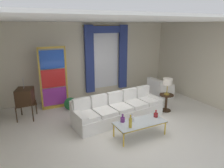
% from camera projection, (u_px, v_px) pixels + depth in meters
% --- Properties ---
extents(ground_plane, '(16.00, 16.00, 0.00)m').
position_uv_depth(ground_plane, '(125.00, 125.00, 6.25)').
color(ground_plane, white).
extents(wall_rear, '(8.00, 0.12, 3.00)m').
position_uv_depth(wall_rear, '(88.00, 60.00, 8.46)').
color(wall_rear, beige).
rests_on(wall_rear, ground).
extents(wall_right, '(0.12, 7.00, 3.00)m').
position_uv_depth(wall_right, '(201.00, 63.00, 7.93)').
color(wall_right, beige).
rests_on(wall_right, ground).
extents(ceiling_slab, '(8.00, 7.60, 0.04)m').
position_uv_depth(ceiling_slab, '(114.00, 21.00, 6.10)').
color(ceiling_slab, white).
extents(curtained_window, '(2.00, 0.17, 2.70)m').
position_uv_depth(curtained_window, '(107.00, 54.00, 8.58)').
color(curtained_window, white).
rests_on(curtained_window, ground).
extents(couch_white_long, '(2.99, 1.20, 0.86)m').
position_uv_depth(couch_white_long, '(118.00, 110.00, 6.58)').
color(couch_white_long, white).
rests_on(couch_white_long, ground).
extents(coffee_table, '(1.38, 0.61, 0.41)m').
position_uv_depth(coffee_table, '(140.00, 123.00, 5.55)').
color(coffee_table, silver).
rests_on(coffee_table, ground).
extents(bottle_blue_decanter, '(0.08, 0.08, 0.35)m').
position_uv_depth(bottle_blue_decanter, '(130.00, 122.00, 5.20)').
color(bottle_blue_decanter, gold).
rests_on(bottle_blue_decanter, coffee_table).
extents(bottle_crystal_tall, '(0.12, 0.12, 0.21)m').
position_uv_depth(bottle_crystal_tall, '(156.00, 115.00, 5.82)').
color(bottle_crystal_tall, maroon).
rests_on(bottle_crystal_tall, coffee_table).
extents(bottle_amber_squat, '(0.13, 0.13, 0.21)m').
position_uv_depth(bottle_amber_squat, '(132.00, 118.00, 5.58)').
color(bottle_amber_squat, silver).
rests_on(bottle_amber_squat, coffee_table).
extents(bottle_ruby_flask, '(0.12, 0.12, 0.23)m').
position_uv_depth(bottle_ruby_flask, '(123.00, 119.00, 5.51)').
color(bottle_ruby_flask, '#753384').
rests_on(bottle_ruby_flask, coffee_table).
extents(vintage_tv, '(0.66, 0.72, 1.35)m').
position_uv_depth(vintage_tv, '(25.00, 97.00, 6.50)').
color(vintage_tv, '#382314').
rests_on(vintage_tv, ground).
extents(armchair_white, '(0.86, 0.86, 0.80)m').
position_uv_depth(armchair_white, '(159.00, 90.00, 8.57)').
color(armchair_white, white).
rests_on(armchair_white, ground).
extents(stained_glass_divider, '(0.95, 0.05, 2.20)m').
position_uv_depth(stained_glass_divider, '(54.00, 80.00, 7.24)').
color(stained_glass_divider, gold).
rests_on(stained_glass_divider, ground).
extents(peacock_figurine, '(0.44, 0.60, 0.50)m').
position_uv_depth(peacock_figurine, '(71.00, 104.00, 7.27)').
color(peacock_figurine, beige).
rests_on(peacock_figurine, ground).
extents(round_side_table, '(0.48, 0.48, 0.59)m').
position_uv_depth(round_side_table, '(166.00, 101.00, 7.19)').
color(round_side_table, '#382314').
rests_on(round_side_table, ground).
extents(table_lamp_brass, '(0.32, 0.32, 0.57)m').
position_uv_depth(table_lamp_brass, '(168.00, 82.00, 7.00)').
color(table_lamp_brass, '#B29338').
rests_on(table_lamp_brass, round_side_table).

